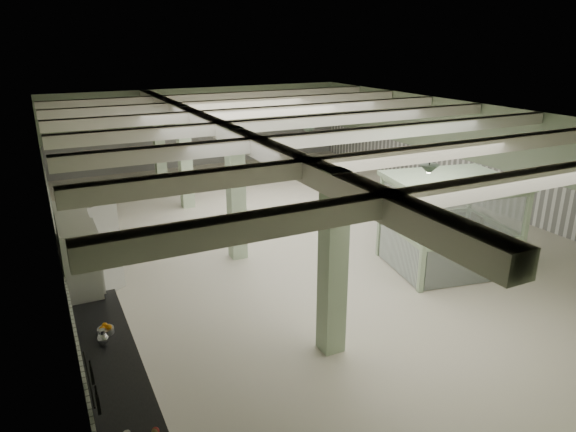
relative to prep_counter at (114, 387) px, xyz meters
name	(u,v)px	position (x,y,z in m)	size (l,w,h in m)	color
floor	(301,231)	(6.54, 5.99, -0.46)	(20.00, 20.00, 0.00)	silver
ceiling	(302,116)	(6.54, 5.99, 3.14)	(14.00, 20.00, 0.02)	silver
wall_back	(202,127)	(6.54, 15.99, 1.34)	(14.00, 0.02, 3.60)	#8FA584
wall_left	(51,207)	(-0.46, 5.99, 1.34)	(0.02, 20.00, 3.60)	#8FA584
wall_right	(473,154)	(13.54, 5.99, 1.34)	(0.02, 20.00, 3.60)	#8FA584
wainscot_left	(58,246)	(-0.43, 5.99, 0.29)	(0.05, 19.90, 1.50)	white
wainscot_right	(469,182)	(13.52, 5.99, 0.29)	(0.05, 19.90, 1.50)	white
wainscot_back	(203,149)	(6.54, 15.96, 0.29)	(13.90, 0.05, 1.50)	white
girder	(221,130)	(4.04, 5.99, 2.92)	(0.45, 19.90, 0.40)	silver
beam_a	(507,184)	(6.54, -1.51, 2.96)	(13.90, 0.35, 0.32)	silver
beam_b	(412,155)	(6.54, 0.99, 2.96)	(13.90, 0.35, 0.32)	silver
beam_c	(348,136)	(6.54, 3.49, 2.96)	(13.90, 0.35, 0.32)	silver
beam_d	(302,122)	(6.54, 5.99, 2.96)	(13.90, 0.35, 0.32)	silver
beam_e	(267,112)	(6.54, 8.49, 2.96)	(13.90, 0.35, 0.32)	silver
beam_f	(240,103)	(6.54, 10.99, 2.96)	(13.90, 0.35, 0.32)	silver
beam_g	(218,97)	(6.54, 13.49, 2.96)	(13.90, 0.35, 0.32)	silver
column_a	(333,265)	(4.04, -0.01, 1.34)	(0.42, 0.42, 3.60)	#B2CBA4
column_b	(236,194)	(4.04, 4.99, 1.34)	(0.42, 0.42, 3.60)	#B2CBA4
column_c	(185,157)	(4.04, 9.99, 1.34)	(0.42, 0.42, 3.60)	#B2CBA4
column_d	(159,138)	(4.04, 13.99, 1.34)	(0.42, 0.42, 3.60)	#B2CBA4
hook_rail	(89,378)	(-0.39, -1.61, 1.39)	(0.02, 0.02, 1.20)	black
pendant_front	(429,169)	(7.04, 0.99, 2.59)	(0.44, 0.44, 0.22)	#2E3E31
pendant_mid	(308,131)	(7.04, 6.49, 2.59)	(0.44, 0.44, 0.22)	#2E3E31
pendant_back	(247,111)	(7.04, 11.49, 2.59)	(0.44, 0.44, 0.22)	#2E3E31
prep_counter	(114,387)	(0.00, 0.00, 0.00)	(0.91, 5.22, 0.91)	silver
pitcher_far	(103,337)	(-0.03, 0.61, 0.58)	(0.19, 0.22, 0.28)	silver
orange_bowl	(106,331)	(0.06, 0.95, 0.49)	(0.28, 0.28, 0.10)	#B2B2B7
skillet_near	(98,403)	(-0.34, -1.86, 1.17)	(0.27, 0.27, 0.04)	black
skillet_far	(92,376)	(-0.34, -1.26, 1.17)	(0.25, 0.25, 0.03)	black
walkin_cooler	(80,264)	(-0.08, 3.54, 0.72)	(1.21, 2.58, 2.37)	silver
guard_booth	(451,207)	(8.74, 1.95, 1.20)	(3.43, 3.06, 2.42)	#9FB994
filing_cabinet	(479,233)	(10.28, 2.28, 0.09)	(0.36, 0.51, 1.11)	#5D5D4E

